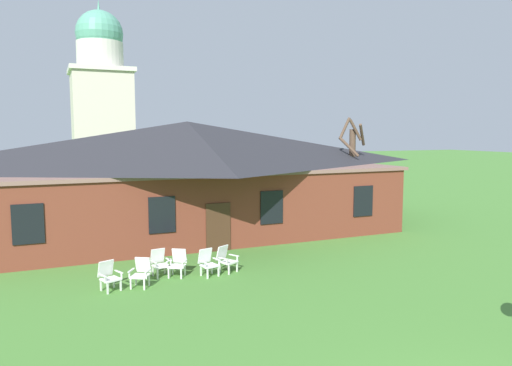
# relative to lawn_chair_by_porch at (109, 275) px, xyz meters

# --- Properties ---
(brick_building) EXTENTS (20.64, 10.40, 5.67)m
(brick_building) POSITION_rel_lawn_chair_by_porch_xyz_m (5.00, 8.48, 2.39)
(brick_building) COLOR brown
(brick_building) RESTS_ON ground
(dome_tower) EXTENTS (5.18, 5.18, 16.15)m
(dome_tower) POSITION_rel_lawn_chair_by_porch_xyz_m (2.67, 27.25, 6.76)
(dome_tower) COLOR beige
(dome_tower) RESTS_ON ground
(lawn_chair_by_porch) EXTENTS (0.78, 0.83, 0.96)m
(lawn_chair_by_porch) POSITION_rel_lawn_chair_by_porch_xyz_m (0.00, 0.00, 0.00)
(lawn_chair_by_porch) COLOR silver
(lawn_chair_by_porch) RESTS_ON ground
(lawn_chair_near_door) EXTENTS (0.83, 0.86, 0.96)m
(lawn_chair_near_door) POSITION_rel_lawn_chair_by_porch_xyz_m (1.04, -0.04, 0.00)
(lawn_chair_near_door) COLOR silver
(lawn_chair_near_door) RESTS_ON ground
(lawn_chair_left_end) EXTENTS (0.72, 0.76, 0.96)m
(lawn_chair_left_end) POSITION_rel_lawn_chair_by_porch_xyz_m (1.86, 0.92, 0.00)
(lawn_chair_left_end) COLOR silver
(lawn_chair_left_end) RESTS_ON ground
(lawn_chair_middle) EXTENTS (0.84, 0.87, 0.96)m
(lawn_chair_middle) POSITION_rel_lawn_chair_by_porch_xyz_m (2.46, 0.64, 0.00)
(lawn_chair_middle) COLOR white
(lawn_chair_middle) RESTS_ON ground
(lawn_chair_right_end) EXTENTS (0.74, 0.78, 0.96)m
(lawn_chair_right_end) POSITION_rel_lawn_chair_by_porch_xyz_m (3.45, 0.26, 0.00)
(lawn_chair_right_end) COLOR white
(lawn_chair_right_end) RESTS_ON ground
(lawn_chair_far_side) EXTENTS (0.83, 0.86, 0.96)m
(lawn_chair_far_side) POSITION_rel_lawn_chair_by_porch_xyz_m (4.21, 0.44, 0.00)
(lawn_chair_far_side) COLOR silver
(lawn_chair_far_side) RESTS_ON ground
(bare_tree_beside_building) EXTENTS (1.71, 1.66, 5.98)m
(bare_tree_beside_building) POSITION_rel_lawn_chair_by_porch_xyz_m (14.28, 7.10, 2.57)
(bare_tree_beside_building) COLOR brown
(bare_tree_beside_building) RESTS_ON ground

